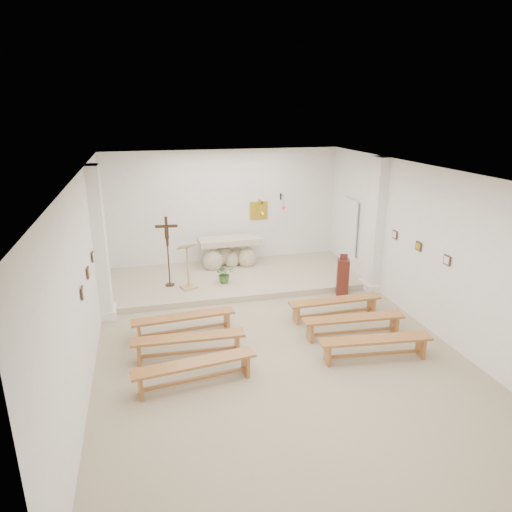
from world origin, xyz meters
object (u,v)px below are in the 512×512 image
object	(u,v)px
bench_right_third	(375,344)
lectern	(188,266)
bench_left_second	(189,342)
bench_right_second	(353,322)
crucifix_stand	(168,246)
altar	(229,254)
donation_pedestal	(343,277)
bench_left_front	(184,320)
bench_left_third	(195,368)
bench_right_front	(335,304)

from	to	relation	value
bench_right_third	lectern	bearing A→B (deg)	132.52
bench_left_second	bench_right_second	xyz separation A→B (m)	(3.45, 0.00, 0.00)
crucifix_stand	altar	bearing A→B (deg)	39.05
altar	lectern	distance (m)	2.04
donation_pedestal	bench_left_front	distance (m)	4.36
bench_right_third	bench_right_second	bearing A→B (deg)	96.13
crucifix_stand	bench_left_third	bearing A→B (deg)	-82.24
lectern	donation_pedestal	bearing A→B (deg)	-36.52
crucifix_stand	bench_left_third	world-z (taller)	crucifix_stand
bench_right_third	bench_right_front	bearing A→B (deg)	96.13
bench_right_front	bench_left_third	bearing A→B (deg)	-152.10
donation_pedestal	bench_right_second	size ratio (longest dim) A/B	0.51
lectern	bench_left_second	distance (m)	3.30
bench_left_second	altar	bearing A→B (deg)	72.72
bench_left_third	bench_right_third	bearing A→B (deg)	-7.45
bench_left_front	bench_left_second	size ratio (longest dim) A/B	1.00
bench_right_front	bench_right_third	distance (m)	1.91
crucifix_stand	donation_pedestal	bearing A→B (deg)	-11.61
crucifix_stand	bench_left_third	distance (m)	4.60
donation_pedestal	bench_left_third	distance (m)	5.23
lectern	bench_left_third	size ratio (longest dim) A/B	0.57
lectern	bench_left_front	distance (m)	2.36
crucifix_stand	bench_right_third	distance (m)	5.82
bench_left_third	crucifix_stand	bearing A→B (deg)	84.02
crucifix_stand	donation_pedestal	size ratio (longest dim) A/B	1.67
altar	bench_left_front	size ratio (longest dim) A/B	0.83
lectern	donation_pedestal	xyz separation A→B (m)	(3.84, -1.08, -0.28)
lectern	bench_left_third	xyz separation A→B (m)	(-0.35, -4.21, -0.43)
altar	bench_left_third	size ratio (longest dim) A/B	0.83
bench_left_third	altar	bearing A→B (deg)	65.74
lectern	bench_left_front	world-z (taller)	lectern
crucifix_stand	lectern	bearing A→B (deg)	-27.09
donation_pedestal	bench_right_second	xyz separation A→B (m)	(-0.74, -2.17, -0.15)
crucifix_stand	donation_pedestal	world-z (taller)	crucifix_stand
altar	bench_left_third	xyz separation A→B (m)	(-1.72, -5.70, -0.17)
altar	lectern	world-z (taller)	lectern
crucifix_stand	bench_right_third	bearing A→B (deg)	-45.39
donation_pedestal	bench_right_second	distance (m)	2.30
bench_left_second	bench_right_second	world-z (taller)	same
donation_pedestal	lectern	bearing A→B (deg)	-175.72
bench_left_front	donation_pedestal	bearing A→B (deg)	11.91
bench_right_front	bench_left_third	world-z (taller)	same
bench_right_second	crucifix_stand	bearing A→B (deg)	139.07
altar	bench_left_front	distance (m)	4.16
bench_left_second	bench_left_third	bearing A→B (deg)	-87.33
donation_pedestal	bench_left_second	world-z (taller)	donation_pedestal
bench_left_third	bench_right_front	bearing A→B (deg)	21.53
bench_right_second	bench_left_second	bearing A→B (deg)	-176.00
lectern	bench_left_third	world-z (taller)	lectern
donation_pedestal	bench_right_front	bearing A→B (deg)	-101.23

